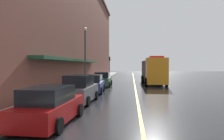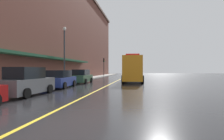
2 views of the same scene
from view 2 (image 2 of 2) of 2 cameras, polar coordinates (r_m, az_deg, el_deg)
The scene contains 11 objects.
ground_plane at distance 30.96m, azimuth 2.40°, elevation -3.03°, with size 112.00×112.00×0.00m, color #232326.
sidewalk_left at distance 32.25m, azimuth -8.62°, elevation -2.77°, with size 2.40×70.00×0.15m, color #9E9B93.
lane_center_stripe at distance 30.96m, azimuth 2.40°, elevation -3.02°, with size 0.16×70.00×0.01m, color gold.
brick_building_left at distance 35.23m, azimuth -21.44°, elevation 12.45°, with size 14.13×64.00×18.44m.
parked_car_1 at distance 13.31m, azimuth -25.23°, elevation -3.54°, with size 2.07×4.20×1.89m.
parked_car_2 at distance 17.86m, azimuth -16.11°, elevation -2.89°, with size 2.22×4.21×1.66m.
parked_car_3 at distance 23.38m, azimuth -9.57°, elevation -2.10°, with size 2.09×4.39×1.72m.
utility_truck at distance 25.77m, azimuth 6.71°, elevation 0.20°, with size 2.87×9.50×3.66m.
parking_meter_0 at distance 17.20m, azimuth -22.10°, elevation -2.07°, with size 0.14×0.18×1.33m.
street_lamp_left at distance 23.69m, azimuth -14.78°, elevation 6.64°, with size 0.44×0.44×6.94m.
traffic_light_near at distance 44.14m, azimuth -2.59°, elevation 2.03°, with size 0.38×0.36×4.30m.
Camera 2 is at (3.51, -5.71, 1.73)m, focal length 29.01 mm.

